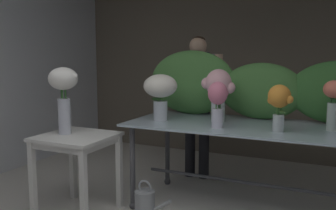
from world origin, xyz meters
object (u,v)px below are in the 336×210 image
object	(u,v)px
vase_sunset_peonies	(279,102)
vase_coral_stock	(334,100)
vase_blush_snapdragons	(218,90)
watering_can	(145,203)
vase_ivory_roses	(160,90)
vase_rosy_dahlias	(218,101)
florist	(197,91)
display_table_glass	(247,137)
vase_white_roses_tall	(64,90)
side_table_white	(77,146)

from	to	relation	value
vase_sunset_peonies	vase_coral_stock	size ratio (longest dim) A/B	0.92
vase_blush_snapdragons	watering_can	xyz separation A→B (m)	(-0.50, -0.53, -1.00)
vase_ivory_roses	vase_rosy_dahlias	distance (m)	0.62
florist	vase_sunset_peonies	bearing A→B (deg)	-41.57
display_table_glass	watering_can	size ratio (longest dim) A/B	6.13
vase_coral_stock	vase_white_roses_tall	world-z (taller)	vase_white_roses_tall
vase_white_roses_tall	watering_can	xyz separation A→B (m)	(0.73, 0.18, -1.01)
vase_white_roses_tall	vase_blush_snapdragons	bearing A→B (deg)	29.97
display_table_glass	vase_blush_snapdragons	bearing A→B (deg)	173.65
vase_ivory_roses	vase_white_roses_tall	world-z (taller)	vase_white_roses_tall
side_table_white	vase_white_roses_tall	bearing A→B (deg)	179.76
display_table_glass	vase_white_roses_tall	distance (m)	1.71
florist	watering_can	world-z (taller)	florist
vase_coral_stock	vase_ivory_roses	bearing A→B (deg)	-173.42
display_table_glass	florist	size ratio (longest dim) A/B	1.31
vase_white_roses_tall	vase_ivory_roses	bearing A→B (deg)	37.54
display_table_glass	vase_sunset_peonies	xyz separation A→B (m)	(0.30, -0.19, 0.36)
vase_ivory_roses	vase_sunset_peonies	world-z (taller)	vase_ivory_roses
vase_blush_snapdragons	vase_sunset_peonies	size ratio (longest dim) A/B	1.27
florist	vase_white_roses_tall	world-z (taller)	florist
display_table_glass	vase_blush_snapdragons	size ratio (longest dim) A/B	4.37
display_table_glass	florist	world-z (taller)	florist
vase_ivory_roses	vase_sunset_peonies	xyz separation A→B (m)	(1.11, -0.06, -0.04)
florist	vase_coral_stock	distance (m)	1.64
florist	vase_rosy_dahlias	distance (m)	1.16
side_table_white	watering_can	xyz separation A→B (m)	(0.60, 0.18, -0.50)
display_table_glass	vase_coral_stock	size ratio (longest dim) A/B	5.13
display_table_glass	vase_white_roses_tall	size ratio (longest dim) A/B	3.56
watering_can	vase_rosy_dahlias	bearing A→B (deg)	22.83
vase_blush_snapdragons	vase_coral_stock	xyz separation A→B (m)	(0.99, 0.01, -0.05)
florist	vase_white_roses_tall	bearing A→B (deg)	-117.37
vase_ivory_roses	florist	bearing A→B (deg)	87.60
vase_coral_stock	vase_white_roses_tall	size ratio (longest dim) A/B	0.69
display_table_glass	florist	bearing A→B (deg)	135.54
vase_rosy_dahlias	watering_can	bearing A→B (deg)	-157.17
florist	vase_sunset_peonies	world-z (taller)	florist
florist	vase_white_roses_tall	distance (m)	1.62
side_table_white	florist	distance (m)	1.61
vase_ivory_roses	watering_can	distance (m)	1.05
vase_blush_snapdragons	vase_white_roses_tall	bearing A→B (deg)	-150.03
vase_rosy_dahlias	vase_sunset_peonies	distance (m)	0.51
vase_blush_snapdragons	florist	bearing A→B (deg)	123.68
vase_blush_snapdragons	vase_white_roses_tall	size ratio (longest dim) A/B	0.82
side_table_white	vase_white_roses_tall	size ratio (longest dim) A/B	1.21
display_table_glass	vase_white_roses_tall	world-z (taller)	vase_white_roses_tall
florist	watering_can	xyz separation A→B (m)	(-0.01, -1.25, -0.89)
vase_rosy_dahlias	vase_coral_stock	world-z (taller)	vase_coral_stock
watering_can	display_table_glass	bearing A→B (deg)	32.17
florist	vase_coral_stock	world-z (taller)	florist
side_table_white	vase_rosy_dahlias	size ratio (longest dim) A/B	1.83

